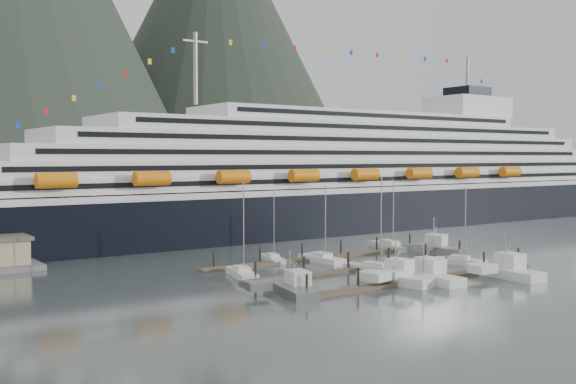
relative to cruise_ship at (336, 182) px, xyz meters
name	(u,v)px	position (x,y,z in m)	size (l,w,h in m)	color
ground	(401,269)	(-30.03, -54.94, -12.04)	(1600.00, 1600.00, 0.00)	#445150
cruise_ship	(336,182)	(0.00, 0.00, 0.00)	(210.00, 30.40, 50.30)	black
dock_near	(424,279)	(-34.95, -64.89, -11.73)	(48.18, 2.28, 3.20)	#493E2F
dock_mid	(367,267)	(-34.95, -51.89, -11.73)	(48.18, 2.28, 3.20)	#493E2F
dock_far	(319,258)	(-34.95, -38.89, -11.73)	(48.18, 2.28, 3.20)	#493E2F
sailboat_a	(242,274)	(-55.61, -46.21, -11.59)	(5.07, 9.91, 15.33)	silver
sailboat_d	(375,269)	(-35.38, -54.45, -11.61)	(5.57, 11.16, 16.04)	silver
sailboat_e	(273,259)	(-43.06, -35.74, -11.63)	(4.53, 8.95, 13.21)	silver
sailboat_f	(322,260)	(-36.45, -41.59, -11.60)	(3.34, 10.03, 14.11)	silver
sailboat_g	(390,247)	(-14.64, -35.82, -11.60)	(4.75, 12.26, 14.63)	silver
sailboat_h	(460,262)	(-18.16, -57.15, -11.61)	(6.02, 9.31, 13.82)	silver
trawler_a	(289,288)	(-57.12, -61.20, -11.18)	(9.14, 12.45, 6.59)	gray
trawler_b	(395,277)	(-40.07, -63.93, -11.10)	(9.40, 12.01, 7.46)	silver
trawler_c	(423,275)	(-35.13, -64.76, -11.13)	(9.89, 14.06, 7.13)	silver
trawler_d	(504,271)	(-22.13, -69.42, -11.08)	(9.62, 13.00, 7.67)	silver
trawler_e	(433,249)	(-12.42, -45.56, -11.08)	(10.05, 12.41, 7.69)	gray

